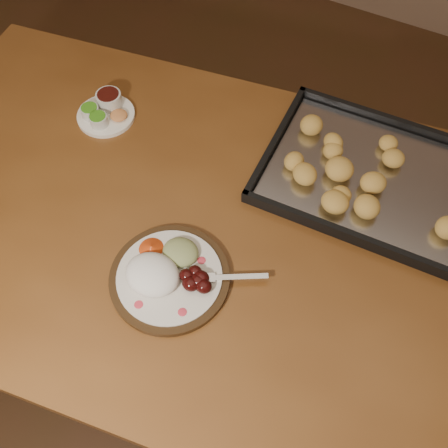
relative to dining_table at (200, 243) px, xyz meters
The scene contains 5 objects.
ground 0.65m from the dining_table, 148.14° to the right, with size 4.00×4.00×0.00m, color #4F2A1B.
dining_table is the anchor object (origin of this frame).
dinner_plate 0.19m from the dining_table, 84.94° to the right, with size 0.30×0.24×0.06m.
condiment_saucer 0.41m from the dining_table, 155.41° to the left, with size 0.14×0.14×0.05m.
baking_tray 0.43m from the dining_table, 43.59° to the left, with size 0.51×0.39×0.05m.
Camera 1 is at (0.35, -0.47, 1.66)m, focal length 40.00 mm.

